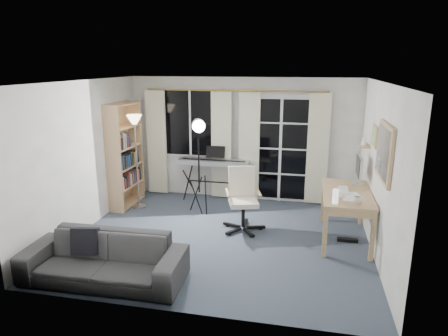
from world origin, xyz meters
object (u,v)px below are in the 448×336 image
(keyboard_piano, at_px, (214,163))
(mug, at_px, (358,199))
(bookshelf, at_px, (123,158))
(studio_light, at_px, (199,137))
(desk, at_px, (347,198))
(sofa, at_px, (103,252))
(torchiere_lamp, at_px, (135,134))
(monitor, at_px, (359,167))
(office_chair, at_px, (242,193))

(keyboard_piano, height_order, mug, keyboard_piano)
(mug, bearing_deg, bookshelf, 163.33)
(bookshelf, relative_size, studio_light, 1.11)
(studio_light, bearing_deg, bookshelf, 153.66)
(bookshelf, bearing_deg, studio_light, -4.77)
(desk, bearing_deg, sofa, -147.43)
(studio_light, bearing_deg, sofa, -123.06)
(bookshelf, xyz_separation_m, studio_light, (1.53, -0.17, 0.49))
(torchiere_lamp, distance_m, monitor, 3.91)
(office_chair, xyz_separation_m, mug, (1.72, -0.61, 0.22))
(office_chair, height_order, monitor, monitor)
(keyboard_piano, distance_m, studio_light, 1.02)
(office_chair, height_order, desk, office_chair)
(office_chair, bearing_deg, torchiere_lamp, 148.31)
(monitor, distance_m, mug, 0.98)
(keyboard_piano, height_order, sofa, keyboard_piano)
(torchiere_lamp, height_order, mug, torchiere_lamp)
(keyboard_piano, bearing_deg, bookshelf, -158.50)
(mug, bearing_deg, office_chair, 160.55)
(torchiere_lamp, relative_size, keyboard_piano, 1.26)
(office_chair, xyz_separation_m, sofa, (-1.42, -2.01, -0.21))
(bookshelf, bearing_deg, keyboard_piano, 22.31)
(torchiere_lamp, xyz_separation_m, monitor, (3.89, -0.20, -0.36))
(studio_light, xyz_separation_m, monitor, (2.67, -0.11, -0.36))
(mug, bearing_deg, sofa, -155.98)
(mug, bearing_deg, torchiere_lamp, 163.09)
(torchiere_lamp, relative_size, mug, 14.01)
(torchiere_lamp, bearing_deg, sofa, -75.69)
(desk, height_order, monitor, monitor)
(keyboard_piano, xyz_separation_m, studio_light, (-0.09, -0.78, 0.65))
(bookshelf, height_order, desk, bookshelf)
(bookshelf, bearing_deg, monitor, -2.32)
(studio_light, distance_m, desk, 2.65)
(desk, height_order, mug, mug)
(monitor, bearing_deg, desk, -113.00)
(torchiere_lamp, xyz_separation_m, office_chair, (2.07, -0.54, -0.81))
(monitor, xyz_separation_m, mug, (-0.10, -0.95, -0.23))
(mug, xyz_separation_m, sofa, (-3.14, -1.40, -0.43))
(torchiere_lamp, bearing_deg, keyboard_piano, 27.87)
(studio_light, relative_size, sofa, 0.87)
(torchiere_lamp, distance_m, keyboard_piano, 1.62)
(bookshelf, xyz_separation_m, mug, (4.11, -1.23, -0.10))
(keyboard_piano, distance_m, desk, 2.74)
(keyboard_piano, distance_m, mug, 3.10)
(keyboard_piano, relative_size, monitor, 2.54)
(bookshelf, distance_m, torchiere_lamp, 0.58)
(office_chair, distance_m, monitor, 1.90)
(desk, bearing_deg, mug, -78.11)
(studio_light, bearing_deg, monitor, -22.47)
(monitor, relative_size, mug, 4.39)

